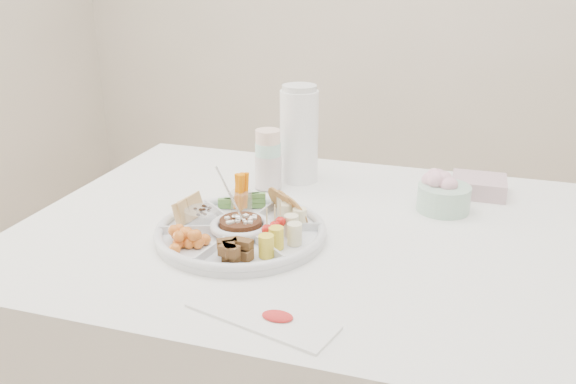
% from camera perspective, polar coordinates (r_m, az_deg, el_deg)
% --- Properties ---
extents(dining_table, '(1.52, 1.02, 0.76)m').
position_cam_1_polar(dining_table, '(1.62, 4.94, -15.95)').
color(dining_table, white).
rests_on(dining_table, floor).
extents(party_tray, '(0.49, 0.49, 0.04)m').
position_cam_1_polar(party_tray, '(1.38, -4.43, -3.46)').
color(party_tray, silver).
rests_on(party_tray, dining_table).
extents(bean_dip, '(0.12, 0.12, 0.04)m').
position_cam_1_polar(bean_dip, '(1.38, -4.44, -3.18)').
color(bean_dip, brown).
rests_on(bean_dip, party_tray).
extents(tortillas, '(0.13, 0.13, 0.06)m').
position_cam_1_polar(tortillas, '(1.43, 0.10, -1.51)').
color(tortillas, '#A9804D').
rests_on(tortillas, party_tray).
extents(carrot_cucumber, '(0.13, 0.13, 0.09)m').
position_cam_1_polar(carrot_cucumber, '(1.48, -4.38, 0.08)').
color(carrot_cucumber, '#FD7E00').
rests_on(carrot_cucumber, party_tray).
extents(pita_raisins, '(0.14, 0.14, 0.06)m').
position_cam_1_polar(pita_raisins, '(1.44, -8.90, -1.68)').
color(pita_raisins, '#EAC47D').
rests_on(pita_raisins, party_tray).
extents(cherries, '(0.15, 0.15, 0.05)m').
position_cam_1_polar(cherries, '(1.32, -9.39, -4.18)').
color(cherries, '#C9872A').
rests_on(cherries, party_tray).
extents(granola_chunks, '(0.14, 0.14, 0.05)m').
position_cam_1_polar(granola_chunks, '(1.26, -4.56, -5.37)').
color(granola_chunks, brown).
rests_on(granola_chunks, party_tray).
extents(banana_tomato, '(0.14, 0.14, 0.09)m').
position_cam_1_polar(banana_tomato, '(1.31, 0.41, -3.10)').
color(banana_tomato, '#E9D188').
rests_on(banana_tomato, party_tray).
extents(cup_stack, '(0.07, 0.07, 0.20)m').
position_cam_1_polar(cup_stack, '(1.65, -1.87, 3.62)').
color(cup_stack, white).
rests_on(cup_stack, dining_table).
extents(thermos, '(0.11, 0.11, 0.28)m').
position_cam_1_polar(thermos, '(1.70, 1.04, 5.56)').
color(thermos, white).
rests_on(thermos, dining_table).
extents(flower_bowl, '(0.13, 0.13, 0.10)m').
position_cam_1_polar(flower_bowl, '(1.56, 14.40, -0.01)').
color(flower_bowl, '#94B3A0').
rests_on(flower_bowl, dining_table).
extents(napkin_stack, '(0.14, 0.12, 0.05)m').
position_cam_1_polar(napkin_stack, '(1.71, 17.41, 0.55)').
color(napkin_stack, '#C9A5AC').
rests_on(napkin_stack, dining_table).
extents(placemat, '(0.29, 0.16, 0.01)m').
position_cam_1_polar(placemat, '(1.10, -2.50, -11.54)').
color(placemat, white).
rests_on(placemat, dining_table).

